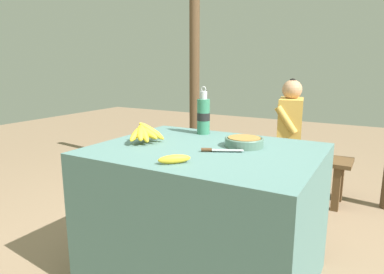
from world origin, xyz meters
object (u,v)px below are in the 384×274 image
(water_bottle, at_px, (203,115))
(banana_bunch_green, at_px, (241,142))
(serving_bowl, at_px, (244,141))
(seated_vendor, at_px, (284,131))
(loose_banana_front, at_px, (174,159))
(knife, at_px, (216,150))
(banana_bunch_ripe, at_px, (145,132))
(support_post_near, at_px, (195,56))
(wooden_bench, at_px, (275,160))

(water_bottle, bearing_deg, banana_bunch_green, 99.07)
(serving_bowl, relative_size, seated_vendor, 0.19)
(loose_banana_front, height_order, knife, loose_banana_front)
(banana_bunch_ripe, bearing_deg, serving_bowl, 20.21)
(serving_bowl, relative_size, support_post_near, 0.08)
(knife, xyz_separation_m, seated_vendor, (-0.03, 1.50, -0.16))
(serving_bowl, distance_m, wooden_bench, 1.45)
(banana_bunch_ripe, distance_m, serving_bowl, 0.56)
(seated_vendor, bearing_deg, serving_bowl, 83.50)
(water_bottle, bearing_deg, support_post_near, 121.33)
(serving_bowl, height_order, support_post_near, support_post_near)
(support_post_near, bearing_deg, knife, -57.64)
(banana_bunch_ripe, height_order, wooden_bench, banana_bunch_ripe)
(support_post_near, bearing_deg, serving_bowl, -52.58)
(serving_bowl, xyz_separation_m, seated_vendor, (-0.11, 1.31, -0.18))
(serving_bowl, relative_size, loose_banana_front, 1.52)
(banana_bunch_green, xyz_separation_m, support_post_near, (-0.61, 0.15, 0.84))
(banana_bunch_ripe, xyz_separation_m, seated_vendor, (0.41, 1.51, -0.21))
(wooden_bench, relative_size, banana_bunch_green, 5.53)
(banana_bunch_ripe, xyz_separation_m, wooden_bench, (0.33, 1.55, -0.50))
(knife, bearing_deg, loose_banana_front, -130.96)
(banana_bunch_ripe, height_order, loose_banana_front, banana_bunch_ripe)
(knife, bearing_deg, seated_vendor, 64.75)
(knife, bearing_deg, wooden_bench, 67.98)
(seated_vendor, relative_size, support_post_near, 0.42)
(banana_bunch_green, bearing_deg, serving_bowl, -68.19)
(knife, bearing_deg, water_bottle, 99.26)
(serving_bowl, height_order, loose_banana_front, serving_bowl)
(knife, height_order, banana_bunch_green, knife)
(banana_bunch_ripe, bearing_deg, wooden_bench, 78.13)
(serving_bowl, xyz_separation_m, water_bottle, (-0.36, 0.20, 0.09))
(banana_bunch_green, distance_m, support_post_near, 1.05)
(serving_bowl, xyz_separation_m, knife, (-0.08, -0.18, -0.02))
(seated_vendor, bearing_deg, banana_bunch_ripe, 63.24)
(knife, distance_m, wooden_bench, 1.61)
(banana_bunch_green, bearing_deg, loose_banana_front, -78.04)
(banana_bunch_ripe, xyz_separation_m, water_bottle, (0.17, 0.39, 0.06))
(knife, height_order, wooden_bench, knife)
(banana_bunch_ripe, bearing_deg, water_bottle, 66.79)
(serving_bowl, height_order, banana_bunch_green, serving_bowl)
(loose_banana_front, relative_size, knife, 0.68)
(support_post_near, bearing_deg, loose_banana_front, -63.20)
(knife, relative_size, banana_bunch_green, 0.85)
(serving_bowl, bearing_deg, banana_bunch_ripe, -159.79)
(support_post_near, bearing_deg, banana_bunch_ripe, -69.76)
(serving_bowl, height_order, seated_vendor, seated_vendor)
(serving_bowl, bearing_deg, seated_vendor, 94.94)
(knife, bearing_deg, support_post_near, 95.91)
(banana_bunch_ripe, xyz_separation_m, knife, (0.44, 0.01, -0.05))
(banana_bunch_ripe, xyz_separation_m, loose_banana_front, (0.37, -0.27, -0.04))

